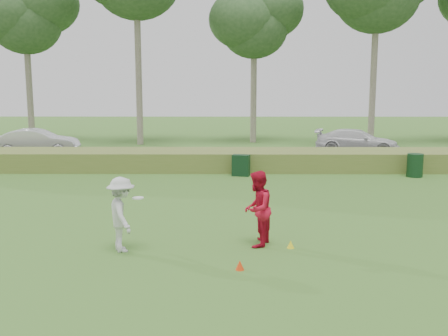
{
  "coord_description": "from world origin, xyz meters",
  "views": [
    {
      "loc": [
        0.1,
        -11.84,
        3.79
      ],
      "look_at": [
        0.0,
        4.0,
        1.3
      ],
      "focal_mm": 40.0,
      "sensor_mm": 36.0,
      "label": 1
    }
  ],
  "objects_px": {
    "car_mid": "(37,142)",
    "car_right": "(357,141)",
    "player_white": "(121,214)",
    "cone_orange": "(240,265)",
    "trash_bin": "(415,165)",
    "utility_cabinet": "(241,165)",
    "cone_yellow": "(291,244)",
    "player_red": "(257,209)"
  },
  "relations": [
    {
      "from": "player_red",
      "to": "cone_yellow",
      "type": "xyz_separation_m",
      "value": [
        0.8,
        -0.19,
        -0.83
      ]
    },
    {
      "from": "player_white",
      "to": "trash_bin",
      "type": "bearing_deg",
      "value": -70.28
    },
    {
      "from": "cone_orange",
      "to": "trash_bin",
      "type": "distance_m",
      "value": 14.04
    },
    {
      "from": "player_white",
      "to": "car_right",
      "type": "height_order",
      "value": "player_white"
    },
    {
      "from": "cone_orange",
      "to": "utility_cabinet",
      "type": "distance_m",
      "value": 11.76
    },
    {
      "from": "cone_orange",
      "to": "car_right",
      "type": "bearing_deg",
      "value": 69.05
    },
    {
      "from": "cone_yellow",
      "to": "utility_cabinet",
      "type": "relative_size",
      "value": 0.2
    },
    {
      "from": "car_mid",
      "to": "car_right",
      "type": "distance_m",
      "value": 18.66
    },
    {
      "from": "player_white",
      "to": "cone_orange",
      "type": "bearing_deg",
      "value": -138.51
    },
    {
      "from": "cone_yellow",
      "to": "car_right",
      "type": "xyz_separation_m",
      "value": [
        6.2,
        18.03,
        0.67
      ]
    },
    {
      "from": "player_red",
      "to": "cone_orange",
      "type": "xyz_separation_m",
      "value": [
        -0.46,
        -1.68,
        -0.82
      ]
    },
    {
      "from": "cone_yellow",
      "to": "car_mid",
      "type": "distance_m",
      "value": 20.81
    },
    {
      "from": "cone_yellow",
      "to": "trash_bin",
      "type": "xyz_separation_m",
      "value": [
        6.72,
        10.06,
        0.42
      ]
    },
    {
      "from": "player_red",
      "to": "car_mid",
      "type": "distance_m",
      "value": 20.17
    },
    {
      "from": "car_mid",
      "to": "car_right",
      "type": "height_order",
      "value": "car_mid"
    },
    {
      "from": "player_red",
      "to": "car_mid",
      "type": "bearing_deg",
      "value": -126.98
    },
    {
      "from": "player_white",
      "to": "utility_cabinet",
      "type": "relative_size",
      "value": 1.89
    },
    {
      "from": "cone_yellow",
      "to": "car_mid",
      "type": "relative_size",
      "value": 0.04
    },
    {
      "from": "cone_yellow",
      "to": "car_right",
      "type": "bearing_deg",
      "value": 71.01
    },
    {
      "from": "player_white",
      "to": "utility_cabinet",
      "type": "xyz_separation_m",
      "value": [
        3.1,
        10.5,
        -0.42
      ]
    },
    {
      "from": "cone_yellow",
      "to": "utility_cabinet",
      "type": "xyz_separation_m",
      "value": [
        -0.92,
        10.27,
        0.37
      ]
    },
    {
      "from": "cone_orange",
      "to": "trash_bin",
      "type": "xyz_separation_m",
      "value": [
        7.98,
        11.54,
        0.41
      ]
    },
    {
      "from": "player_white",
      "to": "car_mid",
      "type": "relative_size",
      "value": 0.38
    },
    {
      "from": "cone_orange",
      "to": "car_mid",
      "type": "bearing_deg",
      "value": 121.53
    },
    {
      "from": "utility_cabinet",
      "to": "cone_orange",
      "type": "bearing_deg",
      "value": -78.81
    },
    {
      "from": "cone_orange",
      "to": "cone_yellow",
      "type": "distance_m",
      "value": 1.95
    },
    {
      "from": "player_white",
      "to": "car_right",
      "type": "bearing_deg",
      "value": -53.31
    },
    {
      "from": "player_red",
      "to": "utility_cabinet",
      "type": "xyz_separation_m",
      "value": [
        -0.12,
        10.08,
        -0.46
      ]
    },
    {
      "from": "utility_cabinet",
      "to": "car_mid",
      "type": "xyz_separation_m",
      "value": [
        -11.49,
        6.42,
        0.35
      ]
    },
    {
      "from": "player_red",
      "to": "trash_bin",
      "type": "height_order",
      "value": "player_red"
    },
    {
      "from": "car_right",
      "to": "trash_bin",
      "type": "bearing_deg",
      "value": -159.43
    },
    {
      "from": "player_white",
      "to": "cone_orange",
      "type": "xyz_separation_m",
      "value": [
        2.76,
        -1.25,
        -0.79
      ]
    },
    {
      "from": "utility_cabinet",
      "to": "car_mid",
      "type": "distance_m",
      "value": 13.17
    },
    {
      "from": "player_white",
      "to": "trash_bin",
      "type": "height_order",
      "value": "player_white"
    },
    {
      "from": "player_red",
      "to": "cone_orange",
      "type": "height_order",
      "value": "player_red"
    },
    {
      "from": "utility_cabinet",
      "to": "trash_bin",
      "type": "xyz_separation_m",
      "value": [
        7.63,
        -0.21,
        0.04
      ]
    },
    {
      "from": "player_white",
      "to": "cone_orange",
      "type": "distance_m",
      "value": 3.13
    },
    {
      "from": "car_mid",
      "to": "car_right",
      "type": "relative_size",
      "value": 0.96
    },
    {
      "from": "player_red",
      "to": "cone_yellow",
      "type": "relative_size",
      "value": 9.62
    },
    {
      "from": "trash_bin",
      "to": "car_right",
      "type": "xyz_separation_m",
      "value": [
        -0.51,
        7.97,
        0.25
      ]
    },
    {
      "from": "cone_orange",
      "to": "utility_cabinet",
      "type": "bearing_deg",
      "value": 88.31
    },
    {
      "from": "player_red",
      "to": "car_right",
      "type": "xyz_separation_m",
      "value": [
        7.01,
        17.83,
        -0.16
      ]
    }
  ]
}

